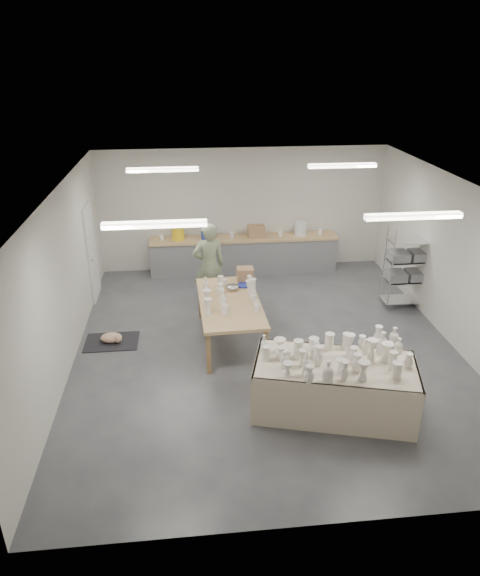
{
  "coord_description": "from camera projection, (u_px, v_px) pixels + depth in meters",
  "views": [
    {
      "loc": [
        -1.36,
        -8.16,
        5.05
      ],
      "look_at": [
        -0.45,
        0.42,
        1.05
      ],
      "focal_mm": 32.0,
      "sensor_mm": 36.0,
      "label": 1
    }
  ],
  "objects": [
    {
      "name": "potter",
      "position": [
        209.0,
        266.0,
        10.78
      ],
      "size": [
        0.75,
        0.56,
        1.88
      ],
      "primitive_type": "imported",
      "rotation": [
        0.0,
        0.0,
        3.32
      ],
      "color": "gray",
      "rests_on": "ground"
    },
    {
      "name": "work_table",
      "position": [
        231.0,
        299.0,
        9.59
      ],
      "size": [
        1.18,
        2.26,
        1.21
      ],
      "rotation": [
        0.0,
        0.0,
        0.03
      ],
      "color": "tan",
      "rests_on": "ground"
    },
    {
      "name": "back_counter",
      "position": [
        244.0,
        253.0,
        12.73
      ],
      "size": [
        4.6,
        0.6,
        1.24
      ],
      "color": "tan",
      "rests_on": "ground"
    },
    {
      "name": "drying_table",
      "position": [
        334.0,
        385.0,
        7.75
      ],
      "size": [
        2.6,
        1.74,
        1.22
      ],
      "rotation": [
        0.0,
        0.0,
        -0.26
      ],
      "color": "olive",
      "rests_on": "ground"
    },
    {
      "name": "red_stool",
      "position": [
        209.0,
        289.0,
        11.31
      ],
      "size": [
        0.37,
        0.37,
        0.31
      ],
      "rotation": [
        0.0,
        0.0,
        -0.14
      ],
      "color": "red",
      "rests_on": "ground"
    },
    {
      "name": "wire_shelf",
      "position": [
        407.0,
        267.0,
        10.8
      ],
      "size": [
        0.88,
        0.48,
        1.8
      ],
      "color": "silver",
      "rests_on": "ground"
    },
    {
      "name": "rug",
      "position": [
        112.0,
        342.0,
        9.77
      ],
      "size": [
        1.0,
        0.7,
        0.02
      ],
      "primitive_type": "cube",
      "color": "black",
      "rests_on": "ground"
    },
    {
      "name": "cat",
      "position": [
        112.0,
        338.0,
        9.72
      ],
      "size": [
        0.47,
        0.4,
        0.17
      ],
      "rotation": [
        0.0,
        0.0,
        -0.37
      ],
      "color": "white",
      "rests_on": "rug"
    },
    {
      "name": "room",
      "position": [
        262.0,
        242.0,
        8.82
      ],
      "size": [
        8.0,
        8.02,
        3.0
      ],
      "color": "#424449",
      "rests_on": "ground"
    }
  ]
}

